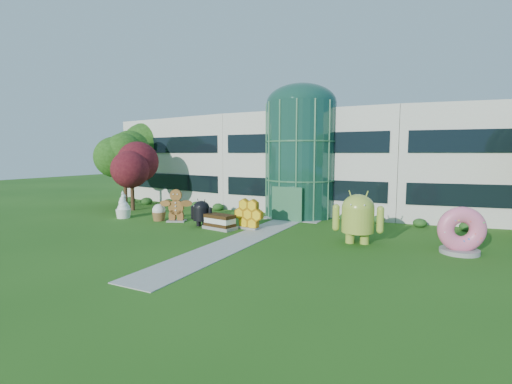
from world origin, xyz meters
The scene contains 14 objects.
ground centered at (0.00, 0.00, 0.00)m, with size 140.00×140.00×0.00m, color #215114.
building centered at (0.00, 18.00, 4.65)m, with size 46.00×15.00×9.30m, color beige, non-canonical shape.
atrium centered at (0.00, 12.00, 4.90)m, with size 6.00×6.00×9.80m, color #194738.
walkway centered at (0.00, 2.00, 0.02)m, with size 2.40×20.00×0.04m, color #9E9E93.
tree_red centered at (-15.50, 7.50, 3.00)m, with size 4.00×4.00×6.00m, color #3F0C14, non-canonical shape.
trees_backdrop centered at (0.00, 13.00, 4.20)m, with size 52.00×8.00×8.40m, color #1D4310, non-canonical shape.
android_green centered at (6.71, 3.97, 1.79)m, with size 3.15×2.10×3.57m, color #99B138, non-canonical shape.
android_black centered at (-4.92, 4.02, 1.15)m, with size 2.02×1.35×2.29m, color black, non-canonical shape.
donut centered at (12.23, 4.26, 1.33)m, with size 2.55×1.22×2.65m, color #D9526B, non-canonical shape.
gingerbread centered at (-7.88, 4.70, 1.33)m, with size 2.88×1.11×2.66m, color brown, non-canonical shape.
ice_cream_sandwich centered at (-3.12, 3.76, 0.55)m, with size 2.45×1.23×1.09m, color #301D0A, non-canonical shape.
honeycomb centered at (-1.29, 4.83, 0.99)m, with size 2.53×0.90×1.99m, color yellow, non-canonical shape.
froyo centered at (-12.98, 3.95, 1.16)m, with size 1.36×1.36×2.32m, color white, non-canonical shape.
cupcake centered at (-9.42, 4.38, 0.69)m, with size 1.16×1.16×1.39m, color white, non-canonical shape.
Camera 1 is at (11.35, -18.68, 5.51)m, focal length 26.00 mm.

